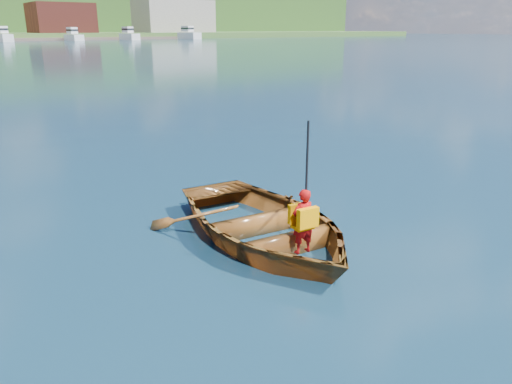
{
  "coord_description": "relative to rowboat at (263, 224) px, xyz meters",
  "views": [
    {
      "loc": [
        -4.99,
        -7.03,
        3.34
      ],
      "look_at": [
        -0.51,
        -0.96,
        0.86
      ],
      "focal_mm": 35.0,
      "sensor_mm": 36.0,
      "label": 1
    }
  ],
  "objects": [
    {
      "name": "ground",
      "position": [
        0.36,
        0.96,
        -0.29
      ],
      "size": [
        600.0,
        600.0,
        0.0
      ],
      "color": "#132345",
      "rests_on": "ground"
    },
    {
      "name": "child_paddler",
      "position": [
        0.05,
        -0.91,
        0.34
      ],
      "size": [
        0.39,
        0.37,
        1.98
      ],
      "color": "#A30A0B",
      "rests_on": "ground"
    },
    {
      "name": "rowboat",
      "position": [
        0.0,
        0.0,
        0.0
      ],
      "size": [
        3.48,
        4.54,
        0.88
      ],
      "color": "brown",
      "rests_on": "ground"
    }
  ]
}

